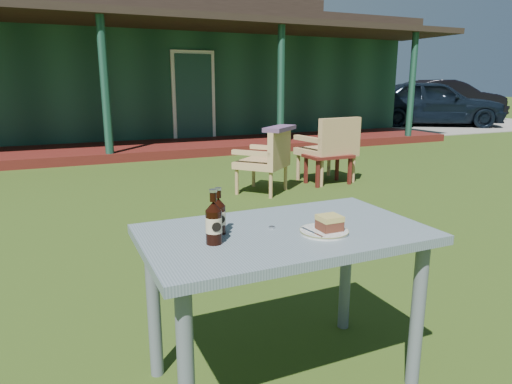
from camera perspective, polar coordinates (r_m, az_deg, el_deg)
name	(u,v)px	position (r m, az deg, el deg)	size (l,w,h in m)	color
ground	(188,259)	(3.60, -8.55, -8.31)	(80.00, 80.00, 0.00)	#334916
pavilion	(83,72)	(12.66, -20.78, 13.90)	(15.80, 8.30, 3.45)	#163B2D
gravel_strip	(423,123)	(16.39, 20.15, 8.05)	(9.00, 6.00, 0.02)	gray
tree_mid	(135,3)	(22.34, -14.91, 21.87)	(0.28, 0.28, 9.50)	brown
car_near	(431,103)	(15.58, 21.09, 10.36)	(1.70, 4.23, 1.44)	black
car_far	(444,100)	(18.39, 22.42, 10.59)	(1.52, 4.37, 1.44)	black
cafe_table	(284,252)	(1.98, 3.57, -7.52)	(1.20, 0.70, 0.72)	slate
plate	(324,231)	(1.92, 8.51, -4.88)	(0.20, 0.20, 0.01)	silver
cake_slice	(330,223)	(1.92, 9.18, -3.80)	(0.09, 0.09, 0.06)	#52271A
fork	(312,232)	(1.88, 7.00, -5.02)	(0.01, 0.14, 0.00)	silver
cola_bottle_near	(219,216)	(1.88, -4.69, -2.95)	(0.06, 0.06, 0.20)	black
cola_bottle_far	(214,222)	(1.76, -5.30, -3.78)	(0.06, 0.07, 0.22)	black
bottle_cap	(272,227)	(1.97, 2.01, -4.45)	(0.03, 0.03, 0.01)	silver
armchair_left	(267,158)	(5.59, 1.44, 4.28)	(0.79, 0.78, 0.78)	tan
armchair_right	(330,146)	(6.27, 9.28, 5.70)	(0.73, 0.69, 0.89)	tan
floral_throw	(280,128)	(5.48, 2.98, 7.94)	(0.57, 0.21, 0.05)	#5B3D62
side_table	(328,159)	(6.18, 9.00, 4.12)	(0.60, 0.40, 0.40)	#541914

